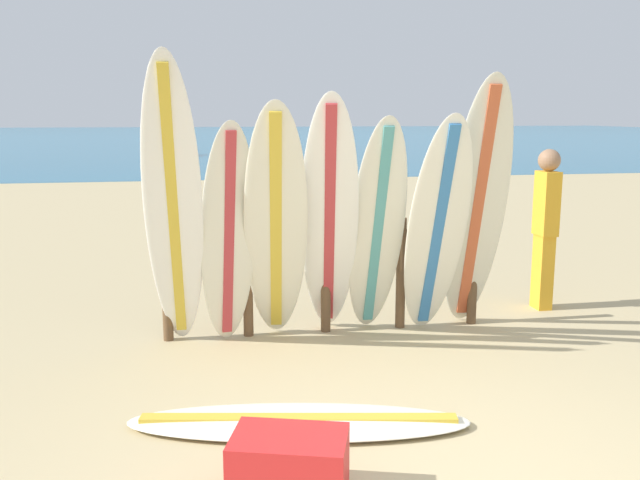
{
  "coord_description": "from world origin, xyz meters",
  "views": [
    {
      "loc": [
        -1.26,
        -3.12,
        2.01
      ],
      "look_at": [
        -0.11,
        3.27,
        0.81
      ],
      "focal_mm": 38.81,
      "sensor_mm": 36.0,
      "label": 1
    }
  ],
  "objects_px": {
    "surfboard_leaning_left": "(228,236)",
    "surfboard_leaning_far_right": "(477,207)",
    "cooler_box": "(289,468)",
    "surfboard_leaning_center": "(329,221)",
    "surfboard_lying_on_sand": "(299,422)",
    "surfboard_leaning_far_left": "(173,209)",
    "surfboard_leaning_center_left": "(276,227)",
    "surfboard_leaning_right": "(437,229)",
    "small_boat_offshore": "(180,150)",
    "surfboard_rack": "(326,264)",
    "surfboard_leaning_center_right": "(377,229)",
    "beachgoer_standing": "(546,222)"
  },
  "relations": [
    {
      "from": "surfboard_leaning_left",
      "to": "cooler_box",
      "type": "relative_size",
      "value": 3.27
    },
    {
      "from": "surfboard_leaning_center_left",
      "to": "beachgoer_standing",
      "type": "height_order",
      "value": "surfboard_leaning_center_left"
    },
    {
      "from": "surfboard_leaning_far_left",
      "to": "surfboard_leaning_center_right",
      "type": "height_order",
      "value": "surfboard_leaning_far_left"
    },
    {
      "from": "surfboard_leaning_far_left",
      "to": "surfboard_leaning_center",
      "type": "bearing_deg",
      "value": 4.9
    },
    {
      "from": "surfboard_leaning_center",
      "to": "small_boat_offshore",
      "type": "relative_size",
      "value": 0.82
    },
    {
      "from": "surfboard_leaning_left",
      "to": "surfboard_leaning_far_right",
      "type": "distance_m",
      "value": 2.24
    },
    {
      "from": "surfboard_leaning_left",
      "to": "surfboard_leaning_far_left",
      "type": "bearing_deg",
      "value": -162.0
    },
    {
      "from": "surfboard_leaning_right",
      "to": "cooler_box",
      "type": "height_order",
      "value": "surfboard_leaning_right"
    },
    {
      "from": "surfboard_leaning_right",
      "to": "surfboard_leaning_left",
      "type": "bearing_deg",
      "value": 175.49
    },
    {
      "from": "surfboard_lying_on_sand",
      "to": "cooler_box",
      "type": "relative_size",
      "value": 3.83
    },
    {
      "from": "surfboard_lying_on_sand",
      "to": "cooler_box",
      "type": "distance_m",
      "value": 0.86
    },
    {
      "from": "surfboard_leaning_left",
      "to": "surfboard_lying_on_sand",
      "type": "height_order",
      "value": "surfboard_leaning_left"
    },
    {
      "from": "surfboard_leaning_far_left",
      "to": "cooler_box",
      "type": "distance_m",
      "value": 2.65
    },
    {
      "from": "surfboard_leaning_center_right",
      "to": "surfboard_leaning_right",
      "type": "bearing_deg",
      "value": -17.88
    },
    {
      "from": "surfboard_leaning_far_right",
      "to": "surfboard_lying_on_sand",
      "type": "distance_m",
      "value": 2.76
    },
    {
      "from": "surfboard_leaning_center",
      "to": "cooler_box",
      "type": "height_order",
      "value": "surfboard_leaning_center"
    },
    {
      "from": "surfboard_leaning_center_left",
      "to": "cooler_box",
      "type": "relative_size",
      "value": 3.54
    },
    {
      "from": "surfboard_leaning_center",
      "to": "surfboard_lying_on_sand",
      "type": "xyz_separation_m",
      "value": [
        -0.51,
        -1.62,
        -1.06
      ]
    },
    {
      "from": "surfboard_leaning_far_left",
      "to": "surfboard_leaning_right",
      "type": "distance_m",
      "value": 2.25
    },
    {
      "from": "surfboard_leaning_center_left",
      "to": "beachgoer_standing",
      "type": "bearing_deg",
      "value": 14.16
    },
    {
      "from": "surfboard_leaning_center_left",
      "to": "small_boat_offshore",
      "type": "bearing_deg",
      "value": 92.75
    },
    {
      "from": "surfboard_rack",
      "to": "surfboard_leaning_center_right",
      "type": "bearing_deg",
      "value": -32.86
    },
    {
      "from": "surfboard_leaning_far_left",
      "to": "surfboard_leaning_left",
      "type": "bearing_deg",
      "value": 18.0
    },
    {
      "from": "surfboard_lying_on_sand",
      "to": "surfboard_rack",
      "type": "bearing_deg",
      "value": 74.37
    },
    {
      "from": "surfboard_leaning_left",
      "to": "surfboard_leaning_far_right",
      "type": "bearing_deg",
      "value": 0.64
    },
    {
      "from": "surfboard_leaning_far_left",
      "to": "surfboard_leaning_center_right",
      "type": "xyz_separation_m",
      "value": [
        1.75,
        0.16,
        -0.24
      ]
    },
    {
      "from": "surfboard_leaning_far_right",
      "to": "beachgoer_standing",
      "type": "bearing_deg",
      "value": 31.56
    },
    {
      "from": "surfboard_leaning_far_left",
      "to": "surfboard_leaning_center_left",
      "type": "distance_m",
      "value": 0.86
    },
    {
      "from": "surfboard_leaning_far_right",
      "to": "cooler_box",
      "type": "xyz_separation_m",
      "value": [
        -2.05,
        -2.51,
        -1.0
      ]
    },
    {
      "from": "surfboard_leaning_far_left",
      "to": "cooler_box",
      "type": "bearing_deg",
      "value": -75.12
    },
    {
      "from": "beachgoer_standing",
      "to": "surfboard_lying_on_sand",
      "type": "bearing_deg",
      "value": -141.5
    },
    {
      "from": "surfboard_leaning_left",
      "to": "surfboard_leaning_center_right",
      "type": "xyz_separation_m",
      "value": [
        1.3,
        0.02,
        0.02
      ]
    },
    {
      "from": "surfboard_leaning_far_right",
      "to": "small_boat_offshore",
      "type": "distance_m",
      "value": 28.22
    },
    {
      "from": "surfboard_leaning_far_left",
      "to": "beachgoer_standing",
      "type": "relative_size",
      "value": 1.51
    },
    {
      "from": "surfboard_leaning_right",
      "to": "surfboard_leaning_center_left",
      "type": "bearing_deg",
      "value": 176.99
    },
    {
      "from": "surfboard_rack",
      "to": "cooler_box",
      "type": "bearing_deg",
      "value": -104.45
    },
    {
      "from": "surfboard_leaning_far_left",
      "to": "surfboard_leaning_center_left",
      "type": "height_order",
      "value": "surfboard_leaning_far_left"
    },
    {
      "from": "cooler_box",
      "to": "small_boat_offshore",
      "type": "bearing_deg",
      "value": 109.11
    },
    {
      "from": "surfboard_leaning_left",
      "to": "small_boat_offshore",
      "type": "height_order",
      "value": "surfboard_leaning_left"
    },
    {
      "from": "cooler_box",
      "to": "surfboard_rack",
      "type": "bearing_deg",
      "value": 92.54
    },
    {
      "from": "surfboard_leaning_center",
      "to": "surfboard_leaning_far_right",
      "type": "xyz_separation_m",
      "value": [
        1.36,
        0.06,
        0.08
      ]
    },
    {
      "from": "surfboard_lying_on_sand",
      "to": "beachgoer_standing",
      "type": "bearing_deg",
      "value": 38.5
    },
    {
      "from": "surfboard_leaning_left",
      "to": "surfboard_leaning_right",
      "type": "bearing_deg",
      "value": -4.51
    },
    {
      "from": "surfboard_leaning_center_left",
      "to": "surfboard_leaning_right",
      "type": "bearing_deg",
      "value": -3.01
    },
    {
      "from": "surfboard_leaning_center_left",
      "to": "surfboard_lying_on_sand",
      "type": "height_order",
      "value": "surfboard_leaning_center_left"
    },
    {
      "from": "surfboard_lying_on_sand",
      "to": "small_boat_offshore",
      "type": "relative_size",
      "value": 0.86
    },
    {
      "from": "surfboard_leaning_right",
      "to": "surfboard_rack",
      "type": "bearing_deg",
      "value": 154.89
    },
    {
      "from": "surfboard_leaning_right",
      "to": "surfboard_lying_on_sand",
      "type": "relative_size",
      "value": 0.88
    },
    {
      "from": "surfboard_leaning_center_left",
      "to": "surfboard_lying_on_sand",
      "type": "xyz_separation_m",
      "value": [
        -0.05,
        -1.58,
        -1.03
      ]
    },
    {
      "from": "small_boat_offshore",
      "to": "surfboard_leaning_far_right",
      "type": "bearing_deg",
      "value": -83.52
    }
  ]
}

